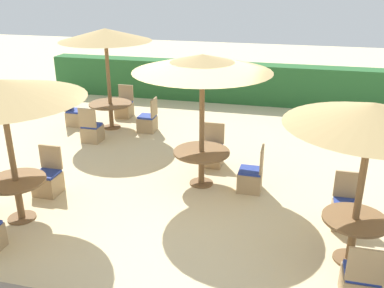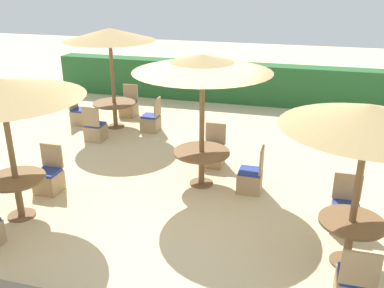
% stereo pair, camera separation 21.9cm
% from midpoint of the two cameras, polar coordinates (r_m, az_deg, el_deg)
% --- Properties ---
extents(ground_plane, '(40.00, 40.00, 0.00)m').
position_cam_midpoint_polar(ground_plane, '(8.25, -1.77, -7.33)').
color(ground_plane, beige).
extents(hedge_row, '(13.00, 0.70, 1.29)m').
position_cam_midpoint_polar(hedge_row, '(14.37, 5.64, 8.11)').
color(hedge_row, '#28602D').
rests_on(hedge_row, ground_plane).
extents(parasol_center, '(2.62, 2.62, 2.64)m').
position_cam_midpoint_polar(parasol_center, '(8.00, 0.59, 10.67)').
color(parasol_center, brown).
rests_on(parasol_center, ground_plane).
extents(round_table_center, '(1.13, 1.13, 0.72)m').
position_cam_midpoint_polar(round_table_center, '(8.56, 0.54, -1.84)').
color(round_table_center, brown).
rests_on(round_table_center, ground_plane).
extents(patio_chair_center_north, '(0.46, 0.46, 0.93)m').
position_cam_midpoint_polar(patio_chair_center_north, '(9.56, 2.05, -1.33)').
color(patio_chair_center_north, tan).
rests_on(patio_chair_center_north, ground_plane).
extents(patio_chair_center_east, '(0.46, 0.46, 0.93)m').
position_cam_midpoint_polar(patio_chair_center_east, '(8.51, 7.11, -4.53)').
color(patio_chair_center_east, tan).
rests_on(patio_chair_center_east, ground_plane).
extents(parasol_back_left, '(2.41, 2.41, 2.71)m').
position_cam_midpoint_polar(parasol_back_left, '(11.63, -12.04, 13.99)').
color(parasol_back_left, brown).
rests_on(parasol_back_left, ground_plane).
extents(round_table_back_left, '(1.17, 1.17, 0.71)m').
position_cam_midpoint_polar(round_table_back_left, '(12.04, -11.32, 4.76)').
color(round_table_back_left, brown).
rests_on(round_table_back_left, ground_plane).
extents(patio_chair_back_left_west, '(0.46, 0.46, 0.93)m').
position_cam_midpoint_polar(patio_chair_back_left_west, '(12.58, -15.72, 3.59)').
color(patio_chair_back_left_west, tan).
rests_on(patio_chair_back_left_west, ground_plane).
extents(patio_chair_back_left_north, '(0.46, 0.46, 0.93)m').
position_cam_midpoint_polar(patio_chair_back_left_north, '(13.03, -9.50, 4.74)').
color(patio_chair_back_left_north, tan).
rests_on(patio_chair_back_left_north, ground_plane).
extents(patio_chair_back_left_east, '(0.46, 0.46, 0.93)m').
position_cam_midpoint_polar(patio_chair_back_left_east, '(11.69, -6.45, 2.92)').
color(patio_chair_back_left_east, tan).
rests_on(patio_chair_back_left_east, ground_plane).
extents(patio_chair_back_left_south, '(0.46, 0.46, 0.93)m').
position_cam_midpoint_polar(patio_chair_back_left_south, '(11.23, -13.73, 1.61)').
color(patio_chair_back_left_south, tan).
rests_on(patio_chair_back_left_south, ground_plane).
extents(parasol_front_right, '(2.32, 2.32, 2.45)m').
position_cam_midpoint_polar(parasol_front_right, '(6.05, 21.96, 3.55)').
color(parasol_front_right, brown).
rests_on(parasol_front_right, ground_plane).
extents(round_table_front_right, '(0.94, 0.94, 0.72)m').
position_cam_midpoint_polar(round_table_front_right, '(6.76, 19.88, -10.58)').
color(round_table_front_right, brown).
rests_on(round_table_front_right, ground_plane).
extents(patio_chair_front_right_north, '(0.46, 0.46, 0.93)m').
position_cam_midpoint_polar(patio_chair_front_right_north, '(7.72, 19.07, -8.61)').
color(patio_chair_front_right_north, tan).
rests_on(patio_chair_front_right_north, ground_plane).
extents(patio_chair_front_right_south, '(0.46, 0.46, 0.93)m').
position_cam_midpoint_polar(patio_chair_front_right_south, '(6.19, 20.49, -17.11)').
color(patio_chair_front_right_south, tan).
rests_on(patio_chair_front_right_south, ground_plane).
extents(parasol_front_left, '(2.65, 2.65, 2.49)m').
position_cam_midpoint_polar(parasol_front_left, '(7.40, -24.97, 6.53)').
color(parasol_front_left, brown).
rests_on(parasol_front_left, ground_plane).
extents(round_table_front_left, '(1.00, 1.00, 0.76)m').
position_cam_midpoint_polar(round_table_front_left, '(7.98, -23.01, -5.55)').
color(round_table_front_left, brown).
rests_on(round_table_front_left, ground_plane).
extents(patio_chair_front_left_north, '(0.46, 0.46, 0.93)m').
position_cam_midpoint_polar(patio_chair_front_left_north, '(8.83, -19.33, -4.66)').
color(patio_chair_front_left_north, tan).
rests_on(patio_chair_front_left_north, ground_plane).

